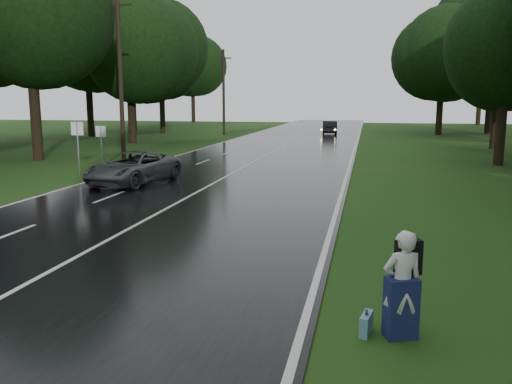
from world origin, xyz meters
The scene contains 17 objects.
ground centered at (0.00, 0.00, 0.00)m, with size 160.00×160.00×0.00m, color #224314.
road centered at (0.00, 20.00, 0.02)m, with size 12.00×140.00×0.04m, color black.
lane_center centered at (0.00, 20.00, 0.04)m, with size 0.12×140.00×0.01m, color silver.
grey_car centered at (-3.51, 11.35, 0.75)m, with size 2.36×5.12×1.42m, color #525457.
far_car centered at (2.66, 48.15, 0.76)m, with size 1.53×4.39×1.45m, color black.
hitchhiker centered at (7.37, -2.26, 0.82)m, with size 0.75×0.72×1.77m.
suitcase centered at (6.83, -2.26, 0.17)m, with size 0.14×0.48×0.34m, color teal.
utility_pole_mid centered at (-8.50, 20.68, 0.00)m, with size 1.80×0.28×10.55m, color black, non-canonical shape.
utility_pole_far centered at (-8.50, 44.96, 0.00)m, with size 1.80×0.28×9.02m, color black, non-canonical shape.
road_sign_a centered at (-7.20, 13.08, 0.00)m, with size 0.65×0.10×2.70m, color white, non-canonical shape.
road_sign_b centered at (-7.20, 15.42, 0.00)m, with size 0.57×0.10×2.39m, color white, non-canonical shape.
tree_left_d centered at (-13.59, 19.15, 0.00)m, with size 10.61×10.61×16.58m, color black, non-canonical shape.
tree_left_e centered at (-13.60, 33.01, 0.00)m, with size 8.75×8.75×13.67m, color black, non-canonical shape.
tree_left_f centered at (-16.20, 46.58, 0.00)m, with size 10.46×10.46×16.35m, color black, non-canonical shape.
tree_right_d centered at (14.26, 22.30, 0.00)m, with size 7.88×7.88×12.31m, color black, non-canonical shape.
tree_right_e centered at (16.42, 33.48, 0.00)m, with size 7.47×7.47×11.67m, color black, non-canonical shape.
tree_right_f centered at (14.29, 50.03, 0.00)m, with size 9.14×9.14×14.28m, color black, non-canonical shape.
Camera 1 is at (6.74, -10.54, 3.76)m, focal length 37.04 mm.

